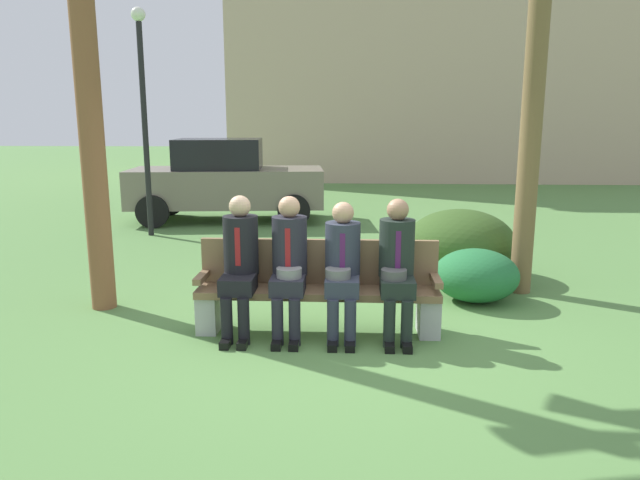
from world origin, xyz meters
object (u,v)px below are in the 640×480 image
(seated_man_leftmost, at_px, (240,258))
(parked_car_near, at_px, (226,180))
(park_bench, at_px, (318,288))
(shrub_mid_lawn, at_px, (476,275))
(seated_man_centerright, at_px, (342,263))
(building_backdrop, at_px, (442,40))
(seated_man_centerleft, at_px, (289,260))
(seated_man_rightmost, at_px, (397,262))
(shrub_near_bench, at_px, (460,243))
(street_lamp, at_px, (143,101))

(seated_man_leftmost, distance_m, parked_car_near, 6.64)
(parked_car_near, bearing_deg, park_bench, -70.33)
(shrub_mid_lawn, bearing_deg, seated_man_centerright, -142.04)
(seated_man_leftmost, relative_size, building_backdrop, 0.09)
(seated_man_leftmost, height_order, seated_man_centerleft, seated_man_leftmost)
(building_backdrop, bearing_deg, seated_man_centerleft, -102.55)
(shrub_mid_lawn, bearing_deg, seated_man_rightmost, -130.32)
(seated_man_rightmost, bearing_deg, park_bench, 170.11)
(seated_man_centerright, distance_m, shrub_near_bench, 2.80)
(building_backdrop, bearing_deg, seated_man_leftmost, -104.05)
(seated_man_rightmost, height_order, street_lamp, street_lamp)
(seated_man_leftmost, distance_m, seated_man_centerleft, 0.48)
(seated_man_leftmost, distance_m, building_backdrop, 18.33)
(seated_man_leftmost, bearing_deg, seated_man_centerleft, -0.71)
(seated_man_rightmost, bearing_deg, seated_man_leftmost, 179.71)
(seated_man_centerleft, xyz_separation_m, shrub_mid_lawn, (2.04, 1.19, -0.44))
(seated_man_leftmost, height_order, building_backdrop, building_backdrop)
(seated_man_centerleft, relative_size, seated_man_centerright, 1.04)
(seated_man_rightmost, height_order, parked_car_near, parked_car_near)
(seated_man_rightmost, bearing_deg, parked_car_near, 115.05)
(park_bench, height_order, shrub_mid_lawn, park_bench)
(park_bench, bearing_deg, shrub_mid_lawn, 30.90)
(seated_man_rightmost, xyz_separation_m, street_lamp, (-4.08, 4.86, 1.64))
(street_lamp, height_order, building_backdrop, building_backdrop)
(shrub_mid_lawn, relative_size, street_lamp, 0.25)
(seated_man_rightmost, xyz_separation_m, shrub_near_bench, (1.02, 2.31, -0.29))
(parked_car_near, bearing_deg, shrub_mid_lawn, -52.62)
(seated_man_centerright, height_order, building_backdrop, building_backdrop)
(seated_man_rightmost, height_order, shrub_mid_lawn, seated_man_rightmost)
(seated_man_centerright, distance_m, shrub_mid_lawn, 1.98)
(seated_man_leftmost, distance_m, seated_man_rightmost, 1.51)
(seated_man_leftmost, xyz_separation_m, seated_man_rightmost, (1.51, -0.01, -0.01))
(shrub_near_bench, relative_size, street_lamp, 0.37)
(seated_man_centerright, height_order, shrub_near_bench, seated_man_centerright)
(shrub_mid_lawn, height_order, street_lamp, street_lamp)
(shrub_mid_lawn, bearing_deg, parked_car_near, 127.38)
(seated_man_leftmost, relative_size, shrub_near_bench, 0.94)
(parked_car_near, height_order, building_backdrop, building_backdrop)
(shrub_mid_lawn, bearing_deg, seated_man_leftmost, -154.86)
(seated_man_centerleft, relative_size, seated_man_rightmost, 1.01)
(seated_man_rightmost, bearing_deg, shrub_mid_lawn, 49.68)
(parked_car_near, height_order, street_lamp, street_lamp)
(seated_man_leftmost, distance_m, shrub_mid_lawn, 2.82)
(street_lamp, bearing_deg, seated_man_rightmost, -50.03)
(seated_man_centerleft, distance_m, parked_car_near, 6.77)
(seated_man_centerleft, relative_size, parked_car_near, 0.34)
(seated_man_rightmost, bearing_deg, seated_man_centerright, -179.63)
(building_backdrop, bearing_deg, parked_car_near, -118.30)
(building_backdrop, bearing_deg, seated_man_rightmost, -99.26)
(shrub_near_bench, distance_m, parked_car_near, 5.81)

